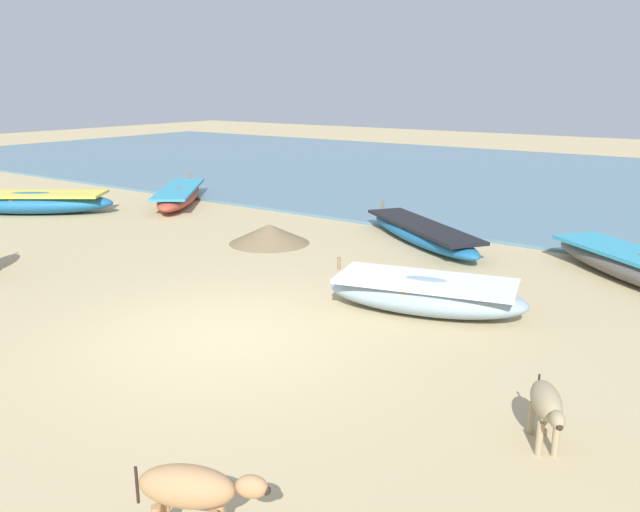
{
  "coord_description": "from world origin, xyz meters",
  "views": [
    {
      "loc": [
        6.02,
        -6.15,
        3.48
      ],
      "look_at": [
        -0.2,
        2.54,
        0.6
      ],
      "focal_mm": 35.96,
      "sensor_mm": 36.0,
      "label": 1
    }
  ],
  "objects_px": {
    "fishing_boat_4": "(179,195)",
    "fishing_boat_5": "(32,202)",
    "calf_far_tan": "(192,490)",
    "fishing_boat_2": "(422,233)",
    "fishing_boat_3": "(425,294)",
    "calf_near_dun": "(547,405)"
  },
  "relations": [
    {
      "from": "fishing_boat_2",
      "to": "calf_far_tan",
      "type": "distance_m",
      "value": 10.3
    },
    {
      "from": "fishing_boat_4",
      "to": "calf_near_dun",
      "type": "distance_m",
      "value": 14.73
    },
    {
      "from": "fishing_boat_3",
      "to": "calf_far_tan",
      "type": "height_order",
      "value": "fishing_boat_3"
    },
    {
      "from": "fishing_boat_2",
      "to": "calf_near_dun",
      "type": "height_order",
      "value": "fishing_boat_2"
    },
    {
      "from": "fishing_boat_4",
      "to": "calf_far_tan",
      "type": "xyz_separation_m",
      "value": [
        11.17,
        -10.07,
        0.23
      ]
    },
    {
      "from": "calf_near_dun",
      "to": "calf_far_tan",
      "type": "height_order",
      "value": "calf_far_tan"
    },
    {
      "from": "fishing_boat_2",
      "to": "fishing_boat_5",
      "type": "relative_size",
      "value": 0.96
    },
    {
      "from": "calf_near_dun",
      "to": "calf_far_tan",
      "type": "relative_size",
      "value": 0.89
    },
    {
      "from": "fishing_boat_4",
      "to": "calf_far_tan",
      "type": "height_order",
      "value": "calf_far_tan"
    },
    {
      "from": "fishing_boat_4",
      "to": "fishing_boat_5",
      "type": "distance_m",
      "value": 4.04
    },
    {
      "from": "fishing_boat_2",
      "to": "fishing_boat_4",
      "type": "relative_size",
      "value": 1.02
    },
    {
      "from": "fishing_boat_3",
      "to": "fishing_boat_5",
      "type": "relative_size",
      "value": 0.76
    },
    {
      "from": "fishing_boat_4",
      "to": "fishing_boat_5",
      "type": "height_order",
      "value": "fishing_boat_5"
    },
    {
      "from": "calf_far_tan",
      "to": "fishing_boat_5",
      "type": "bearing_deg",
      "value": 127.35
    },
    {
      "from": "fishing_boat_2",
      "to": "fishing_boat_3",
      "type": "distance_m",
      "value": 4.54
    },
    {
      "from": "fishing_boat_5",
      "to": "calf_near_dun",
      "type": "bearing_deg",
      "value": 130.58
    },
    {
      "from": "fishing_boat_2",
      "to": "calf_far_tan",
      "type": "bearing_deg",
      "value": 141.65
    },
    {
      "from": "fishing_boat_2",
      "to": "fishing_boat_5",
      "type": "height_order",
      "value": "fishing_boat_5"
    },
    {
      "from": "fishing_boat_3",
      "to": "calf_far_tan",
      "type": "distance_m",
      "value": 5.89
    },
    {
      "from": "fishing_boat_3",
      "to": "fishing_boat_4",
      "type": "xyz_separation_m",
      "value": [
        -10.23,
        4.26,
        -0.04
      ]
    },
    {
      "from": "fishing_boat_4",
      "to": "fishing_boat_2",
      "type": "bearing_deg",
      "value": -129.56
    },
    {
      "from": "fishing_boat_4",
      "to": "fishing_boat_5",
      "type": "bearing_deg",
      "value": 108.58
    }
  ]
}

